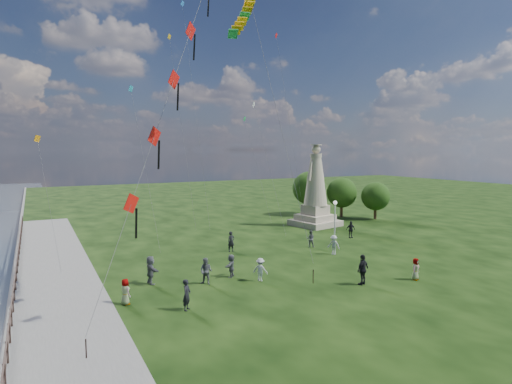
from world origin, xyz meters
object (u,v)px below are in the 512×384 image
person_4 (415,269)px  person_9 (351,230)px  person_0 (187,295)px  person_10 (125,292)px  person_1 (206,271)px  person_11 (231,266)px  person_7 (310,239)px  person_8 (334,245)px  person_3 (363,270)px  person_6 (231,242)px  person_2 (260,270)px  statue (315,195)px  lamppost (335,212)px  person_5 (151,270)px

person_4 → person_9: size_ratio=0.88×
person_0 → person_10: 3.62m
person_1 → person_11: 2.20m
person_7 → person_8: size_ratio=0.94×
person_1 → person_8: bearing=58.1°
person_1 → person_3: person_3 is taller
person_6 → person_10: 13.34m
person_1 → person_8: 12.29m
person_2 → person_10: (-8.60, -0.29, -0.03)m
statue → person_8: 13.58m
statue → person_6: (-13.48, -6.86, -2.58)m
person_2 → person_3: (5.36, -3.69, 0.22)m
person_2 → person_3: size_ratio=0.77×
person_10 → lamppost: bearing=-91.4°
person_5 → person_8: 15.14m
person_6 → person_9: bearing=-2.5°
person_9 → person_10: person_9 is taller
person_4 → person_8: size_ratio=0.91×
person_11 → person_5: bearing=-60.3°
person_10 → person_11: (7.30, 2.00, 0.05)m
person_0 → person_9: (20.10, 10.62, -0.02)m
person_4 → person_10: 18.22m
lamppost → person_4: size_ratio=2.69×
statue → person_2: (-15.14, -15.09, -2.68)m
person_5 → person_6: person_5 is taller
person_9 → person_11: 16.74m
person_8 → person_1: bearing=-106.2°
statue → person_9: 7.65m
person_5 → person_8: person_5 is taller
statue → person_0: 27.63m
person_4 → person_8: person_8 is taller
person_1 → person_7: (11.90, 5.56, -0.11)m
person_3 → person_9: bearing=-144.2°
person_4 → person_1: bearing=133.1°
person_1 → person_3: 9.90m
person_6 → person_11: (-2.97, -6.52, -0.09)m
person_5 → statue: bearing=-64.8°
person_5 → person_7: person_5 is taller
person_4 → person_6: person_6 is taller
person_7 → person_9: 5.89m
person_3 → person_5: (-11.82, 6.40, -0.07)m
person_5 → person_10: 3.69m
person_5 → person_11: person_5 is taller
person_9 → person_7: bearing=-156.2°
person_3 → person_8: (3.29, 7.14, -0.18)m
person_2 → person_10: person_2 is taller
person_5 → person_3: bearing=-123.1°
lamppost → person_5: bearing=-166.6°
person_3 → person_10: size_ratio=1.35×
person_0 → person_7: size_ratio=1.12×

